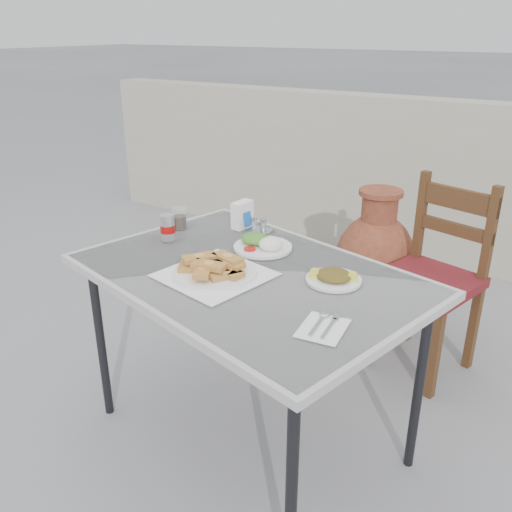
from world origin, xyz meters
The scene contains 13 objects.
ground centered at (0.00, 0.00, 0.00)m, with size 80.00×80.00×0.00m, color slate.
cafe_table centered at (-0.08, 0.07, 0.75)m, with size 1.51×1.20×0.81m.
pide_plate centered at (-0.17, -0.03, 0.84)m, with size 0.43×0.43×0.07m.
salad_rice_plate centered at (-0.15, 0.29, 0.83)m, with size 0.25×0.25×0.06m.
salad_chopped_plate centered at (0.23, 0.15, 0.82)m, with size 0.21×0.21×0.04m.
soda_can centered at (-0.56, 0.16, 0.86)m, with size 0.06×0.06×0.12m.
cola_glass centered at (-0.61, 0.30, 0.85)m, with size 0.07×0.07×0.10m.
napkin_holder centered at (-0.37, 0.46, 0.87)m, with size 0.08×0.11×0.13m.
condiment_caddy centered at (-0.26, 0.45, 0.83)m, with size 0.11×0.09×0.07m.
cutlery_napkin centered at (0.34, -0.16, 0.81)m, with size 0.15×0.19×0.01m.
chair centered at (0.40, 1.04, 0.51)m, with size 0.54×0.54×0.99m.
terracotta_urn centered at (0.00, 1.32, 0.39)m, with size 0.48×0.48×0.83m.
back_wall centered at (0.00, 2.50, 0.60)m, with size 6.00×0.25×1.20m, color #A19A86.
Camera 1 is at (0.94, -1.53, 1.68)m, focal length 38.00 mm.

